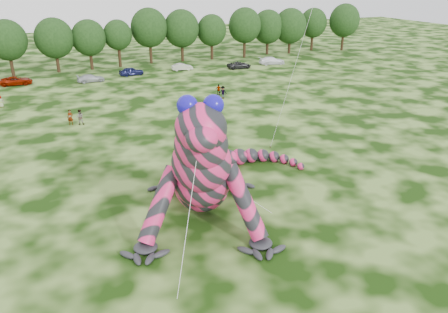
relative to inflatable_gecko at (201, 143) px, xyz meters
The scene contains 26 objects.
ground 6.14m from the inflatable_gecko, 19.04° to the right, with size 240.00×240.00×0.00m, color #16330A.
inflatable_gecko is the anchor object (origin of this frame).
tree_6 57.24m from the inflatable_gecko, 104.24° to the left, with size 6.52×5.86×9.49m, color black, non-canonical shape.
tree_7 55.99m from the inflatable_gecko, 96.77° to the left, with size 6.68×6.01×9.48m, color black, non-canonical shape.
tree_8 55.79m from the inflatable_gecko, 90.76° to the left, with size 6.14×5.53×8.94m, color black, non-canonical shape.
tree_9 56.33m from the inflatable_gecko, 85.37° to the left, with size 5.27×4.74×8.68m, color black, non-canonical shape.
tree_10 58.40m from the inflatable_gecko, 79.27° to the left, with size 7.09×6.38×10.50m, color black, non-canonical shape.
tree_11 59.55m from the inflatable_gecko, 73.15° to the left, with size 7.01×6.31×10.07m, color black, non-canonical shape.
tree_12 61.23m from the inflatable_gecko, 67.44° to the left, with size 5.99×5.39×8.97m, color black, non-canonical shape.
tree_13 63.76m from the inflatable_gecko, 61.31° to the left, with size 6.83×6.15×10.13m, color black, non-canonical shape.
tree_14 68.36m from the inflatable_gecko, 57.29° to the left, with size 6.82×6.14×9.40m, color black, non-canonical shape.
tree_15 70.43m from the inflatable_gecko, 53.44° to the left, with size 7.17×6.45×9.63m, color black, non-canonical shape.
tree_16 76.01m from the inflatable_gecko, 49.93° to the left, with size 6.26×5.63×9.37m, color black, non-canonical shape.
tree_17 78.41m from the inflatable_gecko, 45.02° to the left, with size 6.98×6.28×10.30m, color black, non-canonical shape.
car_2 49.97m from the inflatable_gecko, 105.76° to the left, with size 2.25×4.87×1.35m, color #7D1200.
car_3 45.54m from the inflatable_gecko, 92.96° to the left, with size 1.76×4.33×1.26m, color #A3A6AD.
car_4 48.09m from the inflatable_gecko, 84.20° to the left, with size 1.68×4.19×1.43m, color #151848.
car_5 50.60m from the inflatable_gecko, 73.49° to the left, with size 1.32×3.80×1.25m, color beige.
car_6 52.16m from the inflatable_gecko, 61.69° to the left, with size 2.08×4.51×1.25m, color #232325.
car_7 56.91m from the inflatable_gecko, 55.47° to the left, with size 2.05×5.04×1.46m, color white.
spectator_3 32.76m from the inflatable_gecko, 65.05° to the left, with size 0.91×0.38×1.56m, color gray.
spectator_0 25.13m from the inflatable_gecko, 107.59° to the left, with size 0.67×0.44×1.84m, color gray.
spectator_1 24.54m from the inflatable_gecko, 105.49° to the left, with size 0.89×0.69×1.83m, color gray.
spectator_4 38.41m from the inflatable_gecko, 113.61° to the left, with size 0.78×0.51×1.59m, color gray.
spectator_2 30.73m from the inflatable_gecko, 63.78° to the left, with size 1.16×0.67×1.80m, color gray.
spectator_5 21.29m from the inflatable_gecko, 68.40° to the left, with size 1.50×0.48×1.62m, color gray.
Camera 1 is at (-13.72, -26.95, 16.43)m, focal length 35.00 mm.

